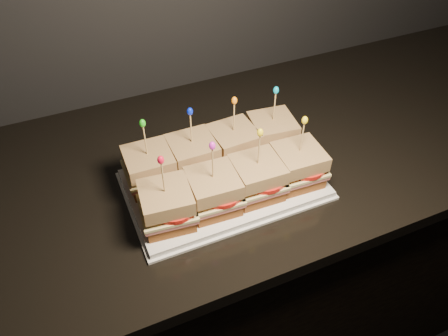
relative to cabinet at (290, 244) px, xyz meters
name	(u,v)px	position (x,y,z in m)	size (l,w,h in m)	color
cabinet	(290,244)	(0.00, 0.00, 0.00)	(2.46, 0.63, 0.83)	black
granite_slab	(308,137)	(0.00, 0.00, 0.43)	(2.50, 0.67, 0.03)	black
platter	(224,184)	(-0.27, -0.09, 0.46)	(0.40, 0.25, 0.02)	white
platter_rim	(224,186)	(-0.27, -0.09, 0.45)	(0.41, 0.26, 0.01)	white
sandwich_0_bread_bot	(151,178)	(-0.41, -0.04, 0.48)	(0.09, 0.09, 0.03)	#633113
sandwich_0_ham	(150,172)	(-0.41, -0.04, 0.50)	(0.10, 0.10, 0.01)	#BB564F
sandwich_0_cheese	(150,170)	(-0.41, -0.04, 0.50)	(0.10, 0.10, 0.01)	#E7D78C
sandwich_0_tomato	(156,167)	(-0.40, -0.04, 0.51)	(0.09, 0.09, 0.01)	red
sandwich_0_bread_top	(148,160)	(-0.41, -0.04, 0.53)	(0.09, 0.09, 0.03)	brown
sandwich_0_pick	(145,142)	(-0.41, -0.04, 0.58)	(0.00, 0.00, 0.09)	tan
sandwich_0_frill	(142,123)	(-0.41, -0.04, 0.62)	(0.01, 0.01, 0.02)	#1FAA17
sandwich_1_bread_bot	(193,166)	(-0.32, -0.04, 0.48)	(0.09, 0.09, 0.03)	#633113
sandwich_1_ham	(193,160)	(-0.32, -0.04, 0.50)	(0.10, 0.10, 0.01)	#BB564F
sandwich_1_cheese	(193,158)	(-0.32, -0.04, 0.50)	(0.10, 0.10, 0.01)	#E7D78C
sandwich_1_tomato	(199,155)	(-0.30, -0.04, 0.51)	(0.09, 0.09, 0.01)	red
sandwich_1_bread_top	(192,148)	(-0.32, -0.04, 0.53)	(0.09, 0.09, 0.03)	brown
sandwich_1_pick	(191,130)	(-0.32, -0.04, 0.58)	(0.00, 0.00, 0.09)	tan
sandwich_1_frill	(190,111)	(-0.32, -0.04, 0.62)	(0.01, 0.01, 0.02)	#061CD3
sandwich_2_bread_bot	(233,155)	(-0.22, -0.04, 0.48)	(0.09, 0.09, 0.03)	#633113
sandwich_2_ham	(233,149)	(-0.22, -0.04, 0.50)	(0.10, 0.10, 0.01)	#BB564F
sandwich_2_cheese	(233,146)	(-0.22, -0.04, 0.50)	(0.10, 0.10, 0.01)	#E7D78C
sandwich_2_tomato	(240,144)	(-0.21, -0.04, 0.51)	(0.09, 0.09, 0.01)	red
sandwich_2_bread_top	(234,136)	(-0.22, -0.04, 0.53)	(0.09, 0.09, 0.03)	brown
sandwich_2_pick	(234,119)	(-0.22, -0.04, 0.58)	(0.00, 0.00, 0.09)	tan
sandwich_2_frill	(234,100)	(-0.22, -0.04, 0.62)	(0.01, 0.01, 0.02)	orange
sandwich_3_bread_bot	(271,144)	(-0.13, -0.04, 0.48)	(0.09, 0.09, 0.03)	#633113
sandwich_3_ham	(272,138)	(-0.13, -0.04, 0.50)	(0.10, 0.10, 0.01)	#BB564F
sandwich_3_cheese	(272,136)	(-0.13, -0.04, 0.50)	(0.10, 0.10, 0.01)	#E7D78C
sandwich_3_tomato	(278,133)	(-0.12, -0.04, 0.51)	(0.09, 0.09, 0.01)	red
sandwich_3_bread_top	(273,126)	(-0.13, -0.04, 0.53)	(0.09, 0.09, 0.03)	brown
sandwich_3_pick	(274,108)	(-0.13, -0.04, 0.58)	(0.00, 0.00, 0.09)	tan
sandwich_3_frill	(276,90)	(-0.13, -0.04, 0.62)	(0.01, 0.01, 0.02)	#06A3CB
sandwich_4_bread_bot	(168,216)	(-0.41, -0.15, 0.48)	(0.09, 0.09, 0.03)	#633113
sandwich_4_ham	(167,210)	(-0.41, -0.15, 0.50)	(0.10, 0.10, 0.01)	#BB564F
sandwich_4_cheese	(167,207)	(-0.41, -0.15, 0.50)	(0.10, 0.10, 0.01)	#E7D78C
sandwich_4_tomato	(174,205)	(-0.40, -0.16, 0.51)	(0.09, 0.09, 0.01)	red
sandwich_4_bread_top	(166,197)	(-0.41, -0.15, 0.53)	(0.09, 0.09, 0.03)	brown
sandwich_4_pick	(163,179)	(-0.41, -0.15, 0.58)	(0.00, 0.00, 0.09)	tan
sandwich_4_frill	(161,160)	(-0.41, -0.15, 0.62)	(0.01, 0.01, 0.02)	red
sandwich_5_bread_bot	(214,201)	(-0.32, -0.15, 0.48)	(0.09, 0.09, 0.03)	#633113
sandwich_5_ham	(213,195)	(-0.32, -0.15, 0.50)	(0.10, 0.10, 0.01)	#BB564F
sandwich_5_cheese	(213,193)	(-0.32, -0.15, 0.50)	(0.10, 0.10, 0.01)	#E7D78C
sandwich_5_tomato	(220,190)	(-0.30, -0.16, 0.51)	(0.09, 0.09, 0.01)	red
sandwich_5_bread_top	(213,183)	(-0.32, -0.15, 0.53)	(0.09, 0.09, 0.03)	brown
sandwich_5_pick	(213,165)	(-0.32, -0.15, 0.58)	(0.00, 0.00, 0.09)	tan
sandwich_5_frill	(212,146)	(-0.32, -0.15, 0.62)	(0.01, 0.01, 0.02)	#D525C9
sandwich_6_bread_bot	(256,188)	(-0.22, -0.15, 0.48)	(0.09, 0.09, 0.03)	#633113
sandwich_6_ham	(257,182)	(-0.22, -0.15, 0.50)	(0.10, 0.10, 0.01)	#BB564F
sandwich_6_cheese	(257,179)	(-0.22, -0.15, 0.50)	(0.10, 0.10, 0.01)	#E7D78C
sandwich_6_tomato	(264,177)	(-0.21, -0.16, 0.51)	(0.09, 0.09, 0.01)	red
sandwich_6_bread_top	(258,169)	(-0.22, -0.15, 0.53)	(0.09, 0.09, 0.03)	brown
sandwich_6_pick	(259,151)	(-0.22, -0.15, 0.58)	(0.00, 0.00, 0.09)	tan
sandwich_6_frill	(260,133)	(-0.22, -0.15, 0.62)	(0.01, 0.01, 0.02)	yellow
sandwich_7_bread_bot	(296,175)	(-0.13, -0.15, 0.48)	(0.09, 0.09, 0.03)	#633113
sandwich_7_ham	(297,169)	(-0.13, -0.15, 0.50)	(0.10, 0.10, 0.01)	#BB564F
sandwich_7_cheese	(298,167)	(-0.13, -0.15, 0.50)	(0.10, 0.10, 0.01)	#E7D78C
sandwich_7_tomato	(305,164)	(-0.12, -0.16, 0.51)	(0.09, 0.09, 0.01)	red
sandwich_7_bread_top	(299,157)	(-0.13, -0.15, 0.53)	(0.09, 0.09, 0.03)	brown
sandwich_7_pick	(302,139)	(-0.13, -0.15, 0.58)	(0.00, 0.00, 0.09)	tan
sandwich_7_frill	(305,120)	(-0.13, -0.15, 0.62)	(0.01, 0.01, 0.02)	yellow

